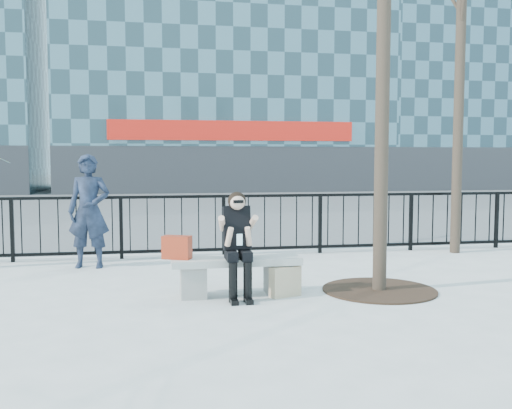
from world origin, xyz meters
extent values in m
plane|color=#9F9F9A|center=(0.00, 0.00, 0.00)|extent=(120.00, 120.00, 0.00)
cube|color=#474747|center=(0.00, 15.00, 0.00)|extent=(60.00, 23.00, 0.01)
cube|color=black|center=(0.00, 3.00, 1.08)|extent=(14.00, 0.05, 0.05)
cube|color=black|center=(0.00, 3.00, 0.12)|extent=(14.00, 0.05, 0.05)
cube|color=#2D2D30|center=(3.00, 21.96, 1.20)|extent=(18.00, 0.08, 2.40)
cube|color=red|center=(3.00, 21.90, 3.20)|extent=(12.60, 0.12, 1.00)
cube|color=slate|center=(20.00, 27.00, 10.00)|extent=(16.00, 10.00, 20.00)
cylinder|color=black|center=(1.90, -0.10, 3.75)|extent=(0.18, 0.18, 7.50)
cylinder|color=black|center=(4.50, 2.60, 3.50)|extent=(0.18, 0.18, 7.00)
cylinder|color=black|center=(1.90, -0.10, 0.01)|extent=(1.50, 1.50, 0.02)
cube|color=gray|center=(-0.55, 0.00, 0.20)|extent=(0.32, 0.38, 0.40)
cube|color=gray|center=(0.55, 0.00, 0.20)|extent=(0.32, 0.38, 0.40)
cube|color=gray|center=(0.00, 0.00, 0.45)|extent=(1.65, 0.46, 0.09)
cube|color=#9A2912|center=(-0.75, 0.02, 0.64)|extent=(0.39, 0.30, 0.29)
cube|color=#CCB990|center=(0.60, -0.18, 0.19)|extent=(0.43, 0.29, 0.38)
imported|color=black|center=(-2.06, 2.27, 0.91)|extent=(0.73, 0.54, 1.83)
camera|label=1|loc=(-1.01, -7.14, 1.74)|focal=40.00mm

